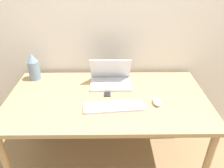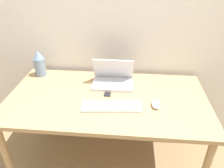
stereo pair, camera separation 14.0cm
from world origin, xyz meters
TOP-DOWN VIEW (x-y plane):
  - wall_back at (0.00, 0.85)m, footprint 6.00×0.05m
  - desk at (0.00, 0.39)m, footprint 1.48×0.79m
  - laptop at (0.03, 0.59)m, footprint 0.32×0.22m
  - keyboard at (0.05, 0.26)m, footprint 0.42×0.16m
  - mouse at (0.35, 0.31)m, footprint 0.06×0.11m
  - vase at (-0.61, 0.68)m, footprint 0.09×0.09m
  - mp3_player at (0.00, 0.42)m, footprint 0.05×0.05m

SIDE VIEW (x-z plane):
  - desk at x=0.00m, z-range 0.29..1.02m
  - mp3_player at x=0.00m, z-range 0.73..0.74m
  - keyboard at x=0.05m, z-range 0.73..0.75m
  - mouse at x=0.35m, z-range 0.73..0.76m
  - laptop at x=0.03m, z-range 0.67..0.89m
  - vase at x=-0.61m, z-range 0.73..0.96m
  - wall_back at x=0.00m, z-range 0.00..2.50m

